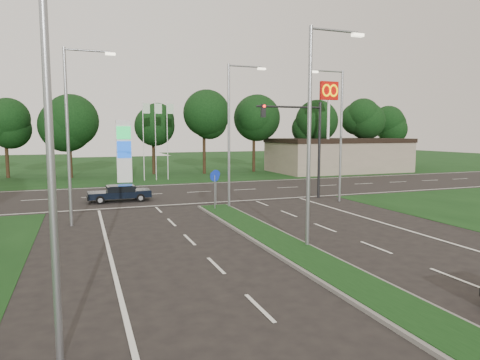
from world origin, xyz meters
name	(u,v)px	position (x,y,z in m)	size (l,w,h in m)	color
ground	(388,304)	(0.00, 0.00, 0.00)	(160.00, 160.00, 0.00)	black
verge_far	(138,165)	(0.00, 55.00, 0.00)	(160.00, 50.00, 0.02)	black
cross_road	(187,193)	(0.00, 24.00, 0.00)	(160.00, 12.00, 0.02)	black
median_kerb	(315,262)	(0.00, 4.00, 0.06)	(2.00, 26.00, 0.12)	slate
commercial_building	(338,155)	(22.00, 36.00, 2.00)	(16.00, 9.00, 4.00)	gray
streetlight_median_near	(314,126)	(1.00, 6.00, 5.08)	(2.53, 0.22, 9.00)	gray
streetlight_median_far	(232,128)	(1.00, 16.00, 5.08)	(2.53, 0.22, 9.00)	gray
streetlight_left_near	(59,118)	(-8.30, 0.00, 5.08)	(2.53, 0.22, 9.00)	gray
streetlight_left_far	(72,127)	(-8.30, 14.00, 5.08)	(2.53, 0.22, 9.00)	gray
streetlight_right_far	(339,129)	(8.80, 16.00, 5.08)	(2.53, 0.22, 9.00)	gray
traffic_signal	(304,135)	(7.19, 18.00, 4.65)	(5.10, 0.42, 7.00)	black
median_signs	(215,182)	(0.00, 16.40, 1.71)	(1.16, 1.76, 2.38)	gray
gas_pylon	(126,149)	(-3.79, 33.05, 3.20)	(5.80, 1.26, 8.00)	silver
mcdonalds_sign	(329,104)	(18.00, 31.97, 7.99)	(2.20, 0.47, 10.40)	silver
treeline_far	(154,115)	(0.10, 39.93, 6.83)	(6.00, 6.00, 9.90)	black
navy_sedan	(120,193)	(-5.48, 21.24, 0.62)	(4.21, 1.81, 1.15)	black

